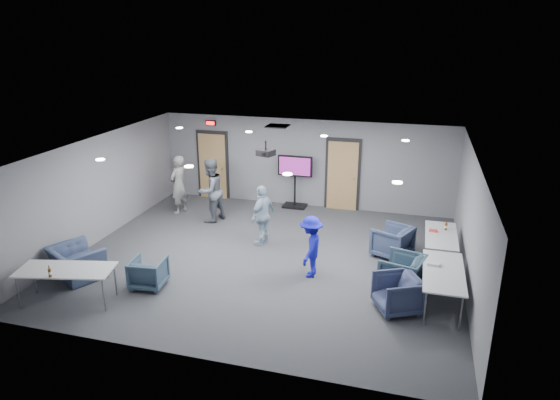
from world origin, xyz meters
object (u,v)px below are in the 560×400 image
(person_b, at_px, (210,190))
(bottle_front, at_px, (50,273))
(person_a, at_px, (179,185))
(chair_right_b, at_px, (402,273))
(table_right_b, at_px, (443,273))
(tv_stand, at_px, (295,178))
(person_c, at_px, (263,215))
(table_right_a, at_px, (441,237))
(projector, at_px, (266,152))
(chair_front_a, at_px, (148,273))
(chair_right_c, at_px, (397,294))
(chair_right_a, at_px, (392,241))
(bottle_right, at_px, (446,227))
(table_front_left, at_px, (66,271))
(chair_front_b, at_px, (76,262))
(person_d, at_px, (311,247))

(person_b, xyz_separation_m, bottle_front, (-1.06, -5.30, -0.10))
(person_a, bearing_deg, bottle_front, 13.54)
(chair_right_b, bearing_deg, bottle_front, -52.30)
(table_right_b, bearing_deg, tv_stand, 41.26)
(person_c, xyz_separation_m, table_right_a, (4.32, 0.04, -0.10))
(projector, bearing_deg, chair_right_b, -3.81)
(person_c, relative_size, chair_front_a, 2.22)
(chair_right_c, relative_size, bottle_front, 3.36)
(chair_right_b, distance_m, table_right_b, 0.94)
(chair_right_a, distance_m, bottle_right, 1.30)
(person_a, bearing_deg, table_front_left, 14.20)
(table_right_a, relative_size, table_right_b, 0.90)
(tv_stand, xyz_separation_m, projector, (-0.02, -2.91, 1.48))
(chair_front_a, distance_m, chair_front_b, 1.75)
(chair_right_b, bearing_deg, tv_stand, -127.06)
(person_b, xyz_separation_m, person_c, (1.91, -1.15, -0.13))
(person_c, distance_m, tv_stand, 2.96)
(table_right_b, bearing_deg, projector, 65.83)
(person_d, xyz_separation_m, table_right_a, (2.78, 1.41, -0.02))
(person_b, distance_m, table_front_left, 5.05)
(chair_right_a, bearing_deg, chair_front_b, -41.37)
(chair_front_b, relative_size, bottle_front, 4.53)
(person_c, xyz_separation_m, table_right_b, (4.32, -1.86, -0.10))
(tv_stand, bearing_deg, chair_front_b, -121.30)
(chair_right_c, height_order, bottle_front, bottle_front)
(person_c, bearing_deg, bottle_right, 111.62)
(person_a, relative_size, table_front_left, 0.88)
(person_b, xyz_separation_m, table_front_left, (-1.00, -4.94, -0.23))
(table_front_left, bearing_deg, bottle_right, 16.55)
(person_c, distance_m, chair_front_b, 4.47)
(person_b, distance_m, projector, 2.72)
(table_right_b, relative_size, projector, 4.10)
(table_right_a, bearing_deg, chair_front_b, 110.42)
(bottle_front, bearing_deg, chair_front_b, 109.40)
(person_c, height_order, chair_right_c, person_c)
(chair_right_c, xyz_separation_m, bottle_right, (0.95, 2.71, 0.45))
(person_a, relative_size, chair_right_a, 2.09)
(tv_stand, bearing_deg, table_front_left, -114.05)
(person_d, distance_m, tv_stand, 4.57)
(person_a, bearing_deg, chair_right_a, 89.98)
(person_a, distance_m, chair_front_b, 4.42)
(person_a, relative_size, person_b, 0.96)
(table_front_left, bearing_deg, chair_front_b, 105.52)
(table_right_a, bearing_deg, person_b, 79.93)
(chair_right_b, bearing_deg, projector, -98.44)
(person_b, relative_size, table_front_left, 0.92)
(table_front_left, relative_size, projector, 4.30)
(chair_front_a, distance_m, table_front_left, 1.63)
(chair_front_a, distance_m, projector, 3.93)
(person_c, xyz_separation_m, chair_front_a, (-1.68, -2.79, -0.46))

